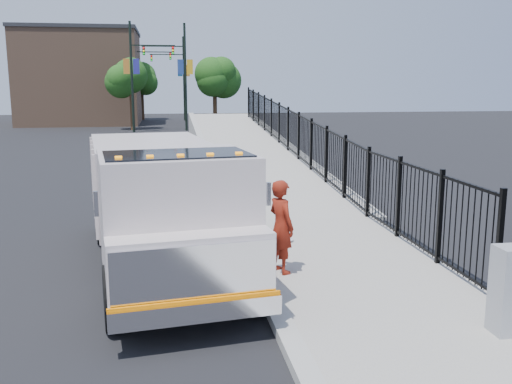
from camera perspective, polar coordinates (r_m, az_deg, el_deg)
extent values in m
plane|color=black|center=(10.73, 0.17, -8.61)|extent=(120.00, 120.00, 0.00)
cube|color=#9E998E|center=(9.41, 14.07, -11.41)|extent=(3.55, 12.00, 0.12)
cube|color=#ADAAA3|center=(8.86, 2.26, -12.36)|extent=(0.30, 12.00, 0.16)
cube|color=#9E998E|center=(26.50, -0.73, 3.06)|extent=(3.95, 24.06, 3.19)
cube|color=black|center=(22.74, 4.26, 4.04)|extent=(0.10, 28.00, 1.80)
cube|color=black|center=(11.56, -9.58, -4.52)|extent=(1.88, 6.75, 0.22)
cube|color=silver|center=(9.15, -7.99, -2.21)|extent=(2.58, 2.45, 1.96)
cube|color=silver|center=(8.12, -6.57, -7.47)|extent=(2.38, 0.99, 0.98)
cube|color=silver|center=(7.78, -6.09, -8.28)|extent=(2.25, 0.38, 0.83)
cube|color=silver|center=(7.88, -5.91, -11.84)|extent=(2.36, 0.49, 0.27)
cube|color=orange|center=(7.82, -5.93, -10.84)|extent=(2.34, 0.37, 0.06)
cube|color=black|center=(8.80, -7.85, 1.19)|extent=(2.31, 1.56, 0.83)
cube|color=silver|center=(12.60, -10.45, 1.28)|extent=(2.89, 4.40, 1.67)
cube|color=silver|center=(8.01, -15.70, -1.15)|extent=(0.07, 0.07, 0.34)
cube|color=silver|center=(8.40, 1.27, -0.20)|extent=(0.07, 0.07, 0.34)
cube|color=orange|center=(8.31, -13.59, 3.30)|extent=(0.11, 0.09, 0.06)
cube|color=orange|center=(8.35, -10.56, 3.45)|extent=(0.11, 0.09, 0.06)
cube|color=orange|center=(8.40, -7.56, 3.59)|extent=(0.11, 0.09, 0.06)
cube|color=orange|center=(8.48, -4.60, 3.71)|extent=(0.11, 0.09, 0.06)
cube|color=orange|center=(8.59, -1.71, 3.83)|extent=(0.11, 0.09, 0.06)
cylinder|color=black|center=(8.70, -13.93, -10.22)|extent=(0.44, 1.02, 0.98)
cylinder|color=black|center=(9.01, -0.56, -9.15)|extent=(0.44, 1.02, 0.98)
cylinder|color=black|center=(13.31, -15.00, -2.93)|extent=(0.44, 1.02, 0.98)
cylinder|color=black|center=(13.51, -6.23, -2.42)|extent=(0.44, 1.02, 0.98)
cylinder|color=black|center=(14.36, -15.14, -1.94)|extent=(0.44, 1.02, 0.98)
cylinder|color=black|center=(14.55, -7.01, -1.48)|extent=(0.44, 1.02, 0.98)
imported|color=maroon|center=(10.47, 2.52, -3.47)|extent=(0.64, 0.75, 1.73)
ellipsoid|color=silver|center=(12.70, 3.07, -4.77)|extent=(0.31, 0.31, 0.08)
cylinder|color=black|center=(43.53, -12.32, 11.13)|extent=(0.18, 0.18, 8.00)
cube|color=black|center=(43.55, -10.27, 14.23)|extent=(3.20, 0.08, 0.08)
cube|color=black|center=(43.53, -8.31, 13.83)|extent=(0.18, 0.22, 0.60)
cube|color=navy|center=(43.52, -11.89, 12.20)|extent=(0.45, 0.04, 1.10)
cube|color=#C47425|center=(43.56, -12.83, 12.16)|extent=(0.45, 0.04, 1.10)
cylinder|color=black|center=(44.34, -7.07, 11.28)|extent=(0.18, 0.18, 8.00)
cube|color=black|center=(44.39, -9.27, 14.19)|extent=(3.20, 0.08, 0.08)
cube|color=black|center=(44.40, -11.16, 13.68)|extent=(0.18, 0.22, 0.60)
cube|color=gold|center=(44.37, -6.63, 12.32)|extent=(0.45, 0.04, 1.10)
cube|color=navy|center=(44.34, -7.55, 12.30)|extent=(0.45, 0.04, 1.10)
cylinder|color=black|center=(52.47, -11.89, 11.05)|extent=(0.18, 0.18, 8.00)
cube|color=black|center=(52.49, -10.19, 13.62)|extent=(3.20, 0.08, 0.08)
cube|color=black|center=(52.46, -8.57, 13.29)|extent=(0.18, 0.22, 0.60)
cube|color=navy|center=(52.47, -11.53, 11.93)|extent=(0.45, 0.04, 1.10)
cube|color=#C95B0D|center=(52.50, -12.31, 11.90)|extent=(0.45, 0.04, 1.10)
cylinder|color=black|center=(56.81, -7.22, 11.15)|extent=(0.18, 0.18, 8.00)
cube|color=black|center=(56.85, -8.93, 13.43)|extent=(3.20, 0.08, 0.08)
cube|color=black|center=(56.84, -10.41, 13.03)|extent=(0.18, 0.22, 0.60)
cube|color=orange|center=(56.83, -6.88, 11.97)|extent=(0.45, 0.04, 1.10)
cube|color=navy|center=(56.81, -7.60, 11.95)|extent=(0.45, 0.04, 1.10)
cylinder|color=#382314|center=(45.57, -12.27, 8.08)|extent=(0.36, 0.36, 3.20)
sphere|color=#194714|center=(45.53, -12.39, 11.10)|extent=(2.74, 2.74, 2.74)
cylinder|color=#382314|center=(48.79, -4.12, 8.46)|extent=(0.36, 0.36, 3.20)
sphere|color=#194714|center=(48.76, -4.16, 11.28)|extent=(2.80, 2.80, 2.80)
cylinder|color=#382314|center=(58.67, -11.30, 8.67)|extent=(0.36, 0.36, 3.20)
sphere|color=#194714|center=(58.64, -11.39, 11.02)|extent=(2.92, 2.92, 2.92)
cube|color=#8C664C|center=(54.50, -17.00, 10.79)|extent=(10.00, 10.00, 8.00)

